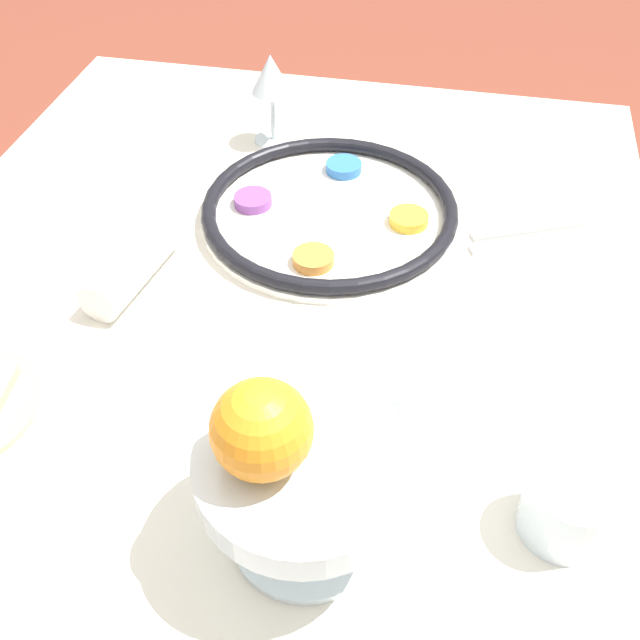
% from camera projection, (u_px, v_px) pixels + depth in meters
% --- Properties ---
extents(ground_plane, '(8.00, 8.00, 0.00)m').
position_uv_depth(ground_plane, '(283.00, 596.00, 1.41)').
color(ground_plane, brown).
extents(dining_table, '(1.22, 0.96, 0.74)m').
position_uv_depth(dining_table, '(275.00, 484.00, 1.15)').
color(dining_table, silver).
rests_on(dining_table, ground_plane).
extents(seder_plate, '(0.35, 0.35, 0.03)m').
position_uv_depth(seder_plate, '(330.00, 211.00, 1.02)').
color(seder_plate, white).
rests_on(seder_plate, dining_table).
extents(wine_glass, '(0.06, 0.06, 0.14)m').
position_uv_depth(wine_glass, '(271.00, 79.00, 1.11)').
color(wine_glass, silver).
rests_on(wine_glass, dining_table).
extents(fruit_stand, '(0.18, 0.18, 0.12)m').
position_uv_depth(fruit_stand, '(304.00, 478.00, 0.62)').
color(fruit_stand, silver).
rests_on(fruit_stand, dining_table).
extents(orange_fruit, '(0.08, 0.08, 0.08)m').
position_uv_depth(orange_fruit, '(262.00, 429.00, 0.57)').
color(orange_fruit, orange).
rests_on(orange_fruit, fruit_stand).
extents(napkin_roll, '(0.16, 0.08, 0.05)m').
position_uv_depth(napkin_roll, '(132.00, 267.00, 0.91)').
color(napkin_roll, white).
rests_on(napkin_roll, dining_table).
extents(cup_near, '(0.08, 0.08, 0.07)m').
position_uv_depth(cup_near, '(388.00, 393.00, 0.76)').
color(cup_near, silver).
rests_on(cup_near, dining_table).
extents(cup_mid, '(0.08, 0.08, 0.07)m').
position_uv_depth(cup_mid, '(568.00, 507.00, 0.66)').
color(cup_mid, silver).
rests_on(cup_mid, dining_table).
extents(fork_left, '(0.09, 0.17, 0.01)m').
position_uv_depth(fork_left, '(533.00, 228.00, 1.01)').
color(fork_left, silver).
rests_on(fork_left, dining_table).
extents(fork_right, '(0.09, 0.17, 0.01)m').
position_uv_depth(fork_right, '(533.00, 242.00, 0.99)').
color(fork_right, silver).
rests_on(fork_right, dining_table).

